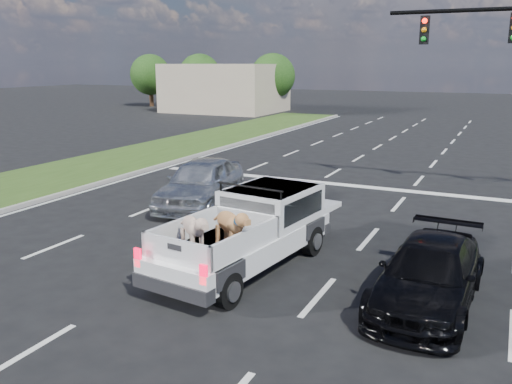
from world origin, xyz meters
TOP-DOWN VIEW (x-y plane):
  - ground at (0.00, 0.00)m, footprint 160.00×160.00m
  - road_markings at (0.00, 6.56)m, footprint 17.75×60.00m
  - grass_median_left at (-11.50, 6.00)m, footprint 5.00×60.00m
  - curb_left at (-9.05, 6.00)m, footprint 0.15×60.00m
  - building_left at (-20.00, 36.00)m, footprint 10.00×8.00m
  - tree_far_a at (-30.00, 38.00)m, footprint 4.20×4.20m
  - tree_far_b at (-24.00, 38.00)m, footprint 4.20×4.20m
  - tree_far_c at (-16.00, 38.00)m, footprint 4.20×4.20m
  - pickup_truck at (-0.19, 0.87)m, footprint 2.41×5.19m
  - silver_sedan at (-3.97, 5.02)m, footprint 2.61×4.82m
  - black_coupe at (3.74, 0.57)m, footprint 1.88×4.28m

SIDE VIEW (x-z plane):
  - ground at x=0.00m, z-range 0.00..0.00m
  - road_markings at x=0.00m, z-range 0.00..0.01m
  - grass_median_left at x=-11.50m, z-range 0.00..0.10m
  - curb_left at x=-9.05m, z-range 0.00..0.14m
  - black_coupe at x=3.74m, z-range 0.00..1.22m
  - silver_sedan at x=-3.97m, z-range 0.00..1.56m
  - pickup_truck at x=-0.19m, z-range -0.06..1.81m
  - building_left at x=-20.00m, z-range 0.00..4.40m
  - tree_far_a at x=-30.00m, z-range 0.59..5.99m
  - tree_far_b at x=-24.00m, z-range 0.59..5.99m
  - tree_far_c at x=-16.00m, z-range 0.59..5.99m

